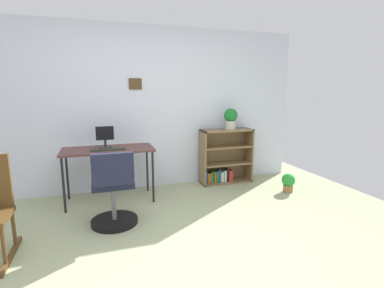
{
  "coord_description": "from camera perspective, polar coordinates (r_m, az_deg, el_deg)",
  "views": [
    {
      "loc": [
        -0.54,
        -2.23,
        1.49
      ],
      "look_at": [
        0.56,
        1.15,
        0.83
      ],
      "focal_mm": 26.85,
      "sensor_mm": 36.0,
      "label": 1
    }
  ],
  "objects": [
    {
      "name": "potted_plant_floor",
      "position": [
        4.53,
        18.58,
        -7.15
      ],
      "size": [
        0.19,
        0.19,
        0.28
      ],
      "color": "#9E6642",
      "rests_on": "ground_plane"
    },
    {
      "name": "desk",
      "position": [
        3.98,
        -16.3,
        -1.64
      ],
      "size": [
        1.18,
        0.55,
        0.73
      ],
      "color": "brown",
      "rests_on": "ground_plane"
    },
    {
      "name": "potted_plant_on_shelf",
      "position": [
        4.6,
        7.68,
        5.14
      ],
      "size": [
        0.22,
        0.22,
        0.33
      ],
      "color": "#B7B2A8",
      "rests_on": "bookshelf_low"
    },
    {
      "name": "wall_back",
      "position": [
        4.42,
        -11.12,
        6.82
      ],
      "size": [
        5.2,
        0.12,
        2.43
      ],
      "color": "silver",
      "rests_on": "ground_plane"
    },
    {
      "name": "bookshelf_low",
      "position": [
        4.73,
        6.36,
        -2.88
      ],
      "size": [
        0.84,
        0.3,
        0.88
      ],
      "color": "olive",
      "rests_on": "ground_plane"
    },
    {
      "name": "keyboard",
      "position": [
        3.85,
        -16.34,
        -1.05
      ],
      "size": [
        0.43,
        0.12,
        0.02
      ],
      "primitive_type": "cube",
      "color": "#272F1F",
      "rests_on": "desk"
    },
    {
      "name": "ground_plane",
      "position": [
        2.73,
        -4.04,
        -22.49
      ],
      "size": [
        6.24,
        6.24,
        0.0
      ],
      "primitive_type": "plane",
      "color": "#9DA67D"
    },
    {
      "name": "monitor",
      "position": [
        4.01,
        -16.9,
        1.29
      ],
      "size": [
        0.23,
        0.18,
        0.29
      ],
      "color": "#262628",
      "rests_on": "desk"
    },
    {
      "name": "office_chair",
      "position": [
        3.3,
        -15.34,
        -9.41
      ],
      "size": [
        0.52,
        0.55,
        0.87
      ],
      "color": "black",
      "rests_on": "ground_plane"
    }
  ]
}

